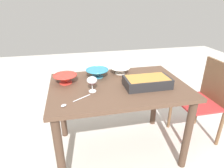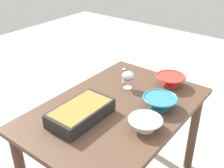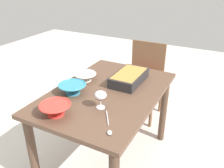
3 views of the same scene
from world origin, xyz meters
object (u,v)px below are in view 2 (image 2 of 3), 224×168
(dining_table, at_px, (116,122))
(small_bowl, at_px, (170,80))
(casserole_dish, at_px, (81,112))
(serving_bowl, at_px, (145,123))
(wine_glass, at_px, (128,77))
(serving_spoon, at_px, (124,72))
(mixing_bowl, at_px, (160,102))

(dining_table, xyz_separation_m, small_bowl, (-0.47, 0.14, 0.17))
(casserole_dish, relative_size, serving_bowl, 1.99)
(wine_glass, relative_size, serving_spoon, 0.57)
(dining_table, bearing_deg, small_bowl, 163.01)
(dining_table, relative_size, serving_spoon, 5.21)
(dining_table, height_order, small_bowl, small_bowl)
(dining_table, bearing_deg, serving_spoon, -150.05)
(mixing_bowl, xyz_separation_m, serving_spoon, (-0.27, -0.47, -0.04))
(dining_table, distance_m, serving_spoon, 0.51)
(serving_bowl, distance_m, serving_spoon, 0.73)
(small_bowl, relative_size, serving_spoon, 0.92)
(dining_table, height_order, serving_bowl, serving_bowl)
(wine_glass, height_order, serving_spoon, wine_glass)
(casserole_dish, xyz_separation_m, serving_bowl, (-0.15, 0.36, -0.01))
(wine_glass, bearing_deg, dining_table, 18.73)
(serving_bowl, bearing_deg, small_bowl, -167.31)
(small_bowl, bearing_deg, serving_spoon, -84.73)
(small_bowl, bearing_deg, wine_glass, -45.85)
(dining_table, bearing_deg, wine_glass, -161.27)
(wine_glass, bearing_deg, casserole_dish, -0.91)
(mixing_bowl, height_order, serving_bowl, mixing_bowl)
(small_bowl, height_order, serving_spoon, small_bowl)
(casserole_dish, height_order, serving_bowl, casserole_dish)
(dining_table, relative_size, casserole_dish, 3.07)
(casserole_dish, height_order, mixing_bowl, casserole_dish)
(serving_spoon, bearing_deg, dining_table, 29.95)
(casserole_dish, xyz_separation_m, small_bowl, (-0.70, 0.23, -0.00))
(small_bowl, distance_m, serving_bowl, 0.57)
(wine_glass, height_order, small_bowl, wine_glass)
(mixing_bowl, relative_size, small_bowl, 1.03)
(dining_table, relative_size, wine_glass, 9.20)
(dining_table, bearing_deg, casserole_dish, -21.10)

